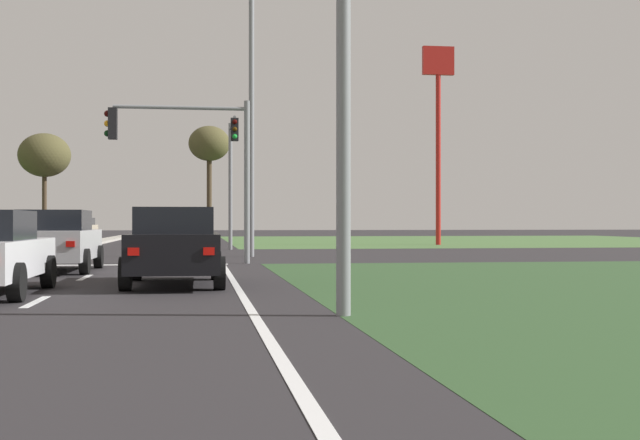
{
  "coord_description": "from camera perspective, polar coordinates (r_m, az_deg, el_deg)",
  "views": [
    {
      "loc": [
        6.08,
        -2.83,
        1.29
      ],
      "look_at": [
        10.59,
        28.15,
        1.36
      ],
      "focal_mm": 47.37,
      "sensor_mm": 36.0,
      "label": 1
    }
  ],
  "objects": [
    {
      "name": "traffic_signal_far_right",
      "position": [
        37.89,
        -5.97,
        4.05
      ],
      "size": [
        0.32,
        4.77,
        5.89
      ],
      "color": "gray",
      "rests_on": "ground"
    },
    {
      "name": "median_island_far",
      "position": [
        58.16,
        -14.29,
        -1.33
      ],
      "size": [
        1.2,
        36.0,
        0.14
      ],
      "primitive_type": "cube",
      "color": "#ADA89E",
      "rests_on": "ground"
    },
    {
      "name": "car_silver_third",
      "position": [
        22.96,
        -17.43,
        -1.31
      ],
      "size": [
        2.06,
        4.59,
        1.6
      ],
      "color": "#B7B7BC",
      "rests_on": "ground"
    },
    {
      "name": "edge_line_right",
      "position": [
        14.91,
        -5.3,
        -5.08
      ],
      "size": [
        0.14,
        24.0,
        0.01
      ],
      "primitive_type": "cube",
      "color": "silver",
      "rests_on": "ground"
    },
    {
      "name": "street_lamp_second",
      "position": [
        31.61,
        -4.98,
        8.08
      ],
      "size": [
        2.42,
        1.21,
        10.45
      ],
      "color": "gray",
      "rests_on": "ground"
    },
    {
      "name": "car_black_fourth",
      "position": [
        17.51,
        -9.79,
        -1.72
      ],
      "size": [
        1.97,
        4.56,
        1.58
      ],
      "color": "black",
      "rests_on": "ground"
    },
    {
      "name": "grass_verge_far_right",
      "position": [
        60.55,
        10.43,
        -1.35
      ],
      "size": [
        35.0,
        35.0,
        0.01
      ],
      "primitive_type": "cube",
      "color": "#476B38",
      "rests_on": "ground"
    },
    {
      "name": "lane_dash_third",
      "position": [
        20.28,
        -15.6,
        -3.76
      ],
      "size": [
        0.14,
        2.0,
        0.01
      ],
      "primitive_type": "cube",
      "color": "silver",
      "rests_on": "ground"
    },
    {
      "name": "stop_bar_near",
      "position": [
        25.96,
        -13.32,
        -2.97
      ],
      "size": [
        6.4,
        0.5,
        0.01
      ],
      "primitive_type": "cube",
      "color": "silver",
      "rests_on": "ground"
    },
    {
      "name": "car_beige_second",
      "position": [
        64.04,
        -15.78,
        -0.55
      ],
      "size": [
        2.04,
        4.31,
        1.6
      ],
      "rotation": [
        0.0,
        0.0,
        3.14
      ],
      "color": "#BCAD8E",
      "rests_on": "ground"
    },
    {
      "name": "lane_dash_second",
      "position": [
        14.37,
        -18.66,
        -5.26
      ],
      "size": [
        0.14,
        2.0,
        0.01
      ],
      "primitive_type": "cube",
      "color": "silver",
      "rests_on": "ground"
    },
    {
      "name": "traffic_signal_near_right",
      "position": [
        26.32,
        -8.6,
        4.67
      ],
      "size": [
        4.42,
        0.32,
        5.06
      ],
      "color": "gray",
      "rests_on": "ground"
    },
    {
      "name": "treeline_fourth",
      "position": [
        66.73,
        -18.12,
        4.15
      ],
      "size": [
        3.86,
        3.86,
        7.95
      ],
      "color": "#423323",
      "rests_on": "ground"
    },
    {
      "name": "ground_plane",
      "position": [
        33.41,
        -18.77,
        -2.34
      ],
      "size": [
        200.0,
        200.0,
        0.0
      ],
      "primitive_type": "plane",
      "color": "#282628"
    },
    {
      "name": "crosswalk_bar_seventh",
      "position": [
        28.22,
        -19.7,
        -2.74
      ],
      "size": [
        0.7,
        2.8,
        0.01
      ],
      "primitive_type": "cube",
      "color": "silver",
      "rests_on": "ground"
    },
    {
      "name": "treeline_fifth",
      "position": [
        66.71,
        -7.49,
        5.03
      ],
      "size": [
        3.23,
        3.23,
        8.81
      ],
      "color": "#423323",
      "rests_on": "ground"
    },
    {
      "name": "fastfood_pole_sign",
      "position": [
        48.48,
        7.98,
        8.05
      ],
      "size": [
        1.8,
        0.4,
        11.19
      ],
      "color": "red",
      "rests_on": "ground"
    }
  ]
}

